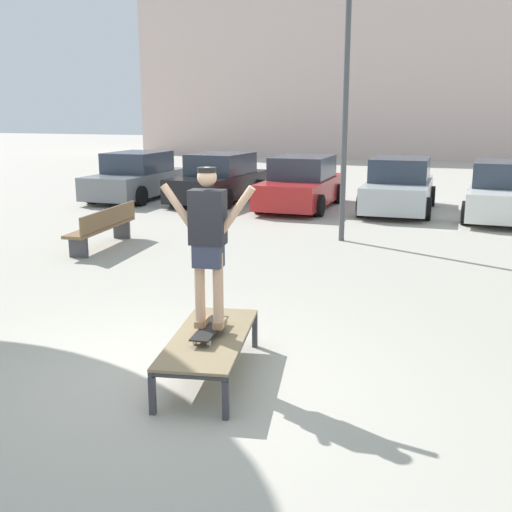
{
  "coord_description": "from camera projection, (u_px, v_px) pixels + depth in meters",
  "views": [
    {
      "loc": [
        2.87,
        -5.5,
        2.79
      ],
      "look_at": [
        0.36,
        1.71,
        1.0
      ],
      "focal_mm": 43.55,
      "sensor_mm": 36.0,
      "label": 1
    }
  ],
  "objects": [
    {
      "name": "car_silver",
      "position": [
        399.0,
        187.0,
        17.56
      ],
      "size": [
        2.0,
        4.24,
        1.5
      ],
      "color": "#B7BABF",
      "rests_on": "ground"
    },
    {
      "name": "car_white",
      "position": [
        504.0,
        192.0,
        16.34
      ],
      "size": [
        2.04,
        4.26,
        1.5
      ],
      "color": "silver",
      "rests_on": "ground"
    },
    {
      "name": "car_grey",
      "position": [
        137.0,
        178.0,
        19.99
      ],
      "size": [
        1.96,
        4.22,
        1.5
      ],
      "color": "slate",
      "rests_on": "ground"
    },
    {
      "name": "park_bench",
      "position": [
        103.0,
        226.0,
        12.89
      ],
      "size": [
        0.68,
        2.43,
        0.83
      ],
      "color": "brown",
      "rests_on": "ground"
    },
    {
      "name": "skate_box",
      "position": [
        210.0,
        340.0,
        6.6
      ],
      "size": [
        1.11,
        2.01,
        0.46
      ],
      "color": "#38383D",
      "rests_on": "ground"
    },
    {
      "name": "ground_plane",
      "position": [
        172.0,
        379.0,
        6.62
      ],
      "size": [
        120.0,
        120.0,
        0.0
      ],
      "primitive_type": "plane",
      "color": "#B2AA9E"
    },
    {
      "name": "car_red",
      "position": [
        302.0,
        184.0,
        18.13
      ],
      "size": [
        1.94,
        4.21,
        1.5
      ],
      "color": "red",
      "rests_on": "ground"
    },
    {
      "name": "skater",
      "position": [
        208.0,
        237.0,
        6.35
      ],
      "size": [
        1.0,
        0.32,
        1.69
      ],
      "color": "tan",
      "rests_on": "skateboard"
    },
    {
      "name": "skateboard",
      "position": [
        210.0,
        329.0,
        6.58
      ],
      "size": [
        0.29,
        0.82,
        0.09
      ],
      "color": "black",
      "rests_on": "skate_box"
    },
    {
      "name": "building_facade",
      "position": [
        378.0,
        66.0,
        37.31
      ],
      "size": [
        30.15,
        4.0,
        10.83
      ],
      "primitive_type": "cube",
      "color": "beige",
      "rests_on": "ground"
    },
    {
      "name": "light_post",
      "position": [
        347.0,
        59.0,
        12.81
      ],
      "size": [
        0.36,
        0.36,
        5.83
      ],
      "color": "#4C4C51",
      "rests_on": "ground"
    },
    {
      "name": "car_black",
      "position": [
        220.0,
        180.0,
        19.39
      ],
      "size": [
        2.11,
        4.29,
        1.5
      ],
      "color": "black",
      "rests_on": "ground"
    }
  ]
}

